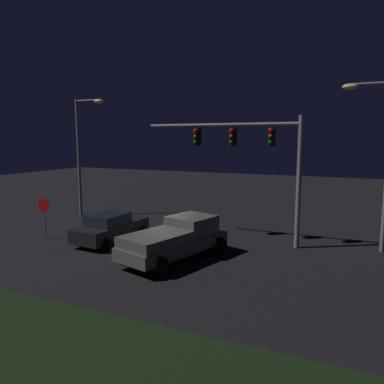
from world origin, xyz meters
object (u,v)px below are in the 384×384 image
at_px(street_lamp_left, 83,143).
at_px(street_lamp_right, 379,146).
at_px(stop_sign, 44,210).
at_px(pickup_truck, 177,237).
at_px(car_sedan, 111,228).
at_px(traffic_signal_gantry, 250,148).

distance_m(street_lamp_left, street_lamp_right, 18.19).
distance_m(street_lamp_left, stop_sign, 7.03).
bearing_deg(street_lamp_right, pickup_truck, -148.43).
bearing_deg(car_sedan, street_lamp_right, -69.67).
distance_m(car_sedan, street_lamp_left, 8.50).
xyz_separation_m(car_sedan, street_lamp_left, (-5.59, 4.72, 4.33)).
bearing_deg(stop_sign, car_sedan, 16.11).
xyz_separation_m(street_lamp_right, stop_sign, (-16.15, -4.87, -3.50)).
distance_m(traffic_signal_gantry, street_lamp_right, 5.95).
relative_size(traffic_signal_gantry, street_lamp_right, 1.03).
height_order(car_sedan, street_lamp_left, street_lamp_left).
relative_size(street_lamp_right, stop_sign, 3.62).
bearing_deg(street_lamp_left, traffic_signal_gantry, -9.06).
height_order(traffic_signal_gantry, stop_sign, traffic_signal_gantry).
xyz_separation_m(car_sedan, traffic_signal_gantry, (6.72, 2.75, 4.16)).
height_order(traffic_signal_gantry, street_lamp_right, street_lamp_right).
xyz_separation_m(pickup_truck, street_lamp_left, (-10.08, 5.85, 4.07)).
bearing_deg(pickup_truck, street_lamp_right, -42.32).
xyz_separation_m(traffic_signal_gantry, street_lamp_right, (5.85, 1.08, 0.16)).
relative_size(car_sedan, street_lamp_left, 0.56).
xyz_separation_m(traffic_signal_gantry, stop_sign, (-10.30, -3.79, -3.34)).
distance_m(car_sedan, street_lamp_right, 13.84).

